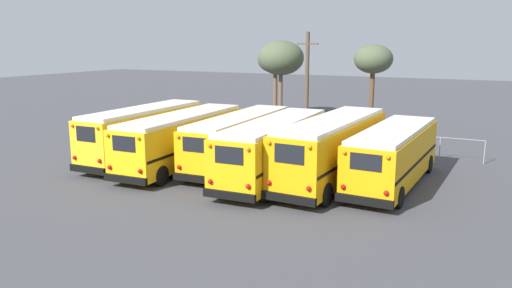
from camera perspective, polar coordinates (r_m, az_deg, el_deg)
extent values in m
plane|color=#424247|center=(27.78, -0.06, -3.26)|extent=(160.00, 160.00, 0.00)
cube|color=yellow|center=(30.96, -12.60, 1.23)|extent=(2.39, 9.59, 2.67)
cube|color=white|center=(30.74, -12.72, 3.87)|extent=(2.20, 9.20, 0.20)
cube|color=black|center=(27.68, -18.68, -2.78)|extent=(2.35, 0.22, 0.36)
cube|color=black|center=(27.31, -18.90, 1.09)|extent=(1.27, 0.04, 0.80)
sphere|color=red|center=(28.15, -20.03, -1.47)|extent=(0.22, 0.22, 0.22)
sphere|color=orange|center=(27.83, -20.27, 1.98)|extent=(0.18, 0.18, 0.18)
sphere|color=red|center=(26.96, -17.46, -1.86)|extent=(0.22, 0.22, 0.22)
sphere|color=orange|center=(26.62, -17.68, 1.74)|extent=(0.18, 0.18, 0.18)
cube|color=black|center=(31.73, -14.24, 1.03)|extent=(0.11, 9.37, 0.14)
cube|color=black|center=(30.30, -10.86, 0.69)|extent=(0.11, 9.37, 0.14)
cylinder|color=black|center=(34.54, -10.34, 0.39)|extent=(0.29, 1.05, 1.04)
cylinder|color=black|center=(33.34, -7.36, 0.08)|extent=(0.29, 1.05, 1.04)
cylinder|color=black|center=(29.35, -18.36, -2.01)|extent=(0.29, 1.05, 1.04)
cylinder|color=black|center=(27.92, -15.19, -2.50)|extent=(0.29, 1.05, 1.04)
cube|color=yellow|center=(29.11, -8.32, 0.58)|extent=(2.81, 10.52, 2.51)
cube|color=white|center=(28.89, -8.40, 3.22)|extent=(2.60, 10.10, 0.20)
cube|color=black|center=(25.21, -14.72, -3.93)|extent=(2.51, 0.29, 0.36)
cube|color=black|center=(24.83, -14.89, 0.02)|extent=(1.35, 0.08, 0.75)
sphere|color=red|center=(25.65, -16.39, -2.57)|extent=(0.22, 0.22, 0.22)
sphere|color=orange|center=(25.32, -16.60, 0.95)|extent=(0.18, 0.18, 0.18)
sphere|color=red|center=(24.51, -13.11, -3.05)|extent=(0.22, 0.22, 0.22)
sphere|color=orange|center=(24.17, -13.29, 0.63)|extent=(0.18, 0.18, 0.18)
cube|color=black|center=(29.83, -10.32, 0.40)|extent=(0.37, 10.23, 0.14)
cube|color=black|center=(28.51, -6.21, 0.01)|extent=(0.37, 10.23, 0.14)
cylinder|color=black|center=(33.19, -6.30, 0.05)|extent=(0.32, 1.05, 1.04)
cylinder|color=black|center=(32.10, -2.76, -0.29)|extent=(0.32, 1.05, 1.04)
cylinder|color=black|center=(26.92, -14.83, -3.00)|extent=(0.32, 1.05, 1.04)
cylinder|color=black|center=(25.56, -10.82, -3.59)|extent=(0.32, 1.05, 1.04)
cube|color=#EAAA0F|center=(28.94, -1.78, 0.53)|extent=(2.76, 10.41, 2.41)
cube|color=white|center=(28.72, -1.80, 3.09)|extent=(2.56, 9.99, 0.20)
cube|color=black|center=(24.72, -7.02, -3.93)|extent=(2.40, 0.30, 0.36)
cube|color=black|center=(24.35, -7.09, -0.08)|extent=(1.29, 0.08, 0.72)
sphere|color=red|center=(25.04, -8.79, -2.63)|extent=(0.22, 0.22, 0.22)
sphere|color=orange|center=(24.71, -8.90, 0.81)|extent=(0.18, 0.18, 0.18)
sphere|color=red|center=(24.16, -5.27, -3.07)|extent=(0.22, 0.22, 0.22)
sphere|color=orange|center=(23.82, -5.34, 0.49)|extent=(0.18, 0.18, 0.18)
cube|color=black|center=(29.50, -3.85, 0.36)|extent=(0.44, 10.11, 0.14)
cube|color=black|center=(28.49, 0.37, -0.01)|extent=(0.44, 10.11, 0.14)
cylinder|color=black|center=(33.03, -0.56, 0.06)|extent=(0.32, 1.05, 1.04)
cylinder|color=black|center=(32.20, 2.97, -0.25)|extent=(0.32, 1.05, 1.04)
cylinder|color=black|center=(26.38, -7.56, -3.00)|extent=(0.32, 1.05, 1.04)
cylinder|color=black|center=(25.34, -3.34, -3.53)|extent=(0.32, 1.05, 1.04)
cube|color=#EAAA0F|center=(26.27, 2.22, -0.44)|extent=(2.83, 10.62, 2.54)
cube|color=white|center=(26.02, 2.24, 2.51)|extent=(2.62, 10.19, 0.20)
cube|color=black|center=(21.88, -3.10, -5.89)|extent=(2.53, 0.29, 0.36)
cube|color=black|center=(21.43, -3.12, -1.30)|extent=(1.36, 0.08, 0.76)
sphere|color=red|center=(22.15, -5.26, -4.30)|extent=(0.22, 0.22, 0.22)
sphere|color=orange|center=(21.76, -5.34, -0.19)|extent=(0.18, 0.18, 0.18)
sphere|color=red|center=(21.33, -0.91, -4.88)|extent=(0.22, 0.22, 0.22)
sphere|color=orange|center=(20.92, -0.92, -0.61)|extent=(0.18, 0.18, 0.18)
cube|color=black|center=(26.80, -0.26, -0.61)|extent=(0.38, 10.32, 0.14)
cube|color=black|center=(25.88, 4.77, -1.09)|extent=(0.38, 10.32, 0.14)
cylinder|color=black|center=(30.53, 3.01, -0.88)|extent=(0.32, 1.09, 1.08)
cylinder|color=black|center=(29.79, 7.15, -1.27)|extent=(0.32, 1.09, 1.08)
cylinder|color=black|center=(23.54, -4.09, -4.68)|extent=(0.32, 1.09, 1.08)
cylinder|color=black|center=(22.57, 1.10, -5.37)|extent=(0.32, 1.09, 1.08)
cube|color=#E5A00C|center=(25.90, 8.78, -0.53)|extent=(3.00, 10.58, 2.74)
cube|color=white|center=(25.63, 8.88, 2.68)|extent=(2.78, 10.16, 0.20)
cube|color=black|center=(21.49, 3.71, -6.23)|extent=(2.55, 0.32, 0.36)
cube|color=black|center=(21.00, 3.81, -1.16)|extent=(1.37, 0.10, 0.82)
sphere|color=red|center=(21.71, 1.48, -4.44)|extent=(0.22, 0.22, 0.22)
sphere|color=orange|center=(21.29, 1.51, 0.13)|extent=(0.18, 0.18, 0.18)
sphere|color=red|center=(20.94, 6.04, -5.10)|extent=(0.22, 0.22, 0.22)
sphere|color=orange|center=(20.51, 6.15, -0.37)|extent=(0.18, 0.18, 0.18)
cube|color=black|center=(26.39, 6.20, -0.69)|extent=(0.52, 10.25, 0.14)
cube|color=black|center=(25.54, 11.41, -1.26)|extent=(0.52, 10.25, 0.14)
cylinder|color=black|center=(30.16, 9.25, -1.17)|extent=(0.33, 1.09, 1.08)
cylinder|color=black|center=(29.47, 13.52, -1.64)|extent=(0.33, 1.09, 1.08)
cylinder|color=black|center=(23.13, 2.52, -4.96)|extent=(0.33, 1.09, 1.08)
cylinder|color=black|center=(22.23, 7.94, -5.75)|extent=(0.33, 1.09, 1.08)
cube|color=#E5A00C|center=(25.96, 15.42, -1.25)|extent=(2.93, 9.60, 2.40)
cube|color=white|center=(25.71, 15.57, 1.57)|extent=(2.71, 9.21, 0.20)
cube|color=black|center=(21.75, 12.22, -6.36)|extent=(2.54, 0.32, 0.36)
cube|color=black|center=(21.32, 12.43, -2.04)|extent=(1.36, 0.09, 0.72)
sphere|color=red|center=(21.87, 9.93, -4.85)|extent=(0.22, 0.22, 0.22)
sphere|color=orange|center=(21.49, 10.07, -0.96)|extent=(0.18, 0.18, 0.18)
sphere|color=red|center=(21.37, 14.66, -5.45)|extent=(0.22, 0.22, 0.22)
sphere|color=orange|center=(20.98, 14.87, -1.48)|extent=(0.18, 0.18, 0.18)
cube|color=black|center=(26.31, 12.75, -1.36)|extent=(0.46, 9.29, 0.14)
cube|color=black|center=(25.75, 18.10, -1.93)|extent=(0.46, 9.29, 0.14)
cylinder|color=black|center=(29.72, 14.74, -1.70)|extent=(0.33, 0.98, 0.97)
cylinder|color=black|center=(29.27, 19.14, -2.17)|extent=(0.33, 0.98, 0.97)
cylinder|color=black|center=(23.31, 10.45, -5.15)|extent=(0.33, 0.98, 0.97)
cylinder|color=black|center=(22.73, 16.02, -5.86)|extent=(0.33, 0.98, 0.97)
cylinder|color=brown|center=(40.98, 5.84, 7.11)|extent=(0.33, 0.33, 7.92)
cube|color=brown|center=(40.86, 5.93, 11.32)|extent=(1.80, 0.14, 0.14)
cylinder|color=brown|center=(44.77, 2.83, 5.42)|extent=(0.36, 0.36, 4.64)
ellipsoid|color=#4C563D|center=(44.53, 2.87, 9.81)|extent=(4.04, 4.04, 3.03)
cylinder|color=brown|center=(41.94, 13.05, 4.92)|extent=(0.38, 0.38, 4.92)
ellipsoid|color=#4C563D|center=(41.70, 13.26, 9.45)|extent=(3.11, 3.11, 2.34)
cylinder|color=brown|center=(48.99, 2.22, 5.88)|extent=(0.40, 0.40, 4.50)
ellipsoid|color=#5B5447|center=(48.77, 2.25, 9.65)|extent=(3.54, 3.54, 2.65)
cylinder|color=#939399|center=(39.93, -9.68, 2.17)|extent=(0.06, 0.06, 1.40)
cylinder|color=#939399|center=(38.52, -6.65, 1.92)|extent=(0.06, 0.06, 1.40)
cylinder|color=#939399|center=(37.23, -3.40, 1.64)|extent=(0.06, 0.06, 1.40)
cylinder|color=#939399|center=(36.06, 0.07, 1.34)|extent=(0.06, 0.06, 1.40)
cylinder|color=#939399|center=(35.04, 3.75, 1.01)|extent=(0.06, 0.06, 1.40)
cylinder|color=#939399|center=(34.18, 7.64, 0.66)|extent=(0.06, 0.06, 1.40)
cylinder|color=#939399|center=(33.47, 11.71, 0.29)|extent=(0.06, 0.06, 1.40)
cylinder|color=#939399|center=(32.95, 15.93, -0.10)|extent=(0.06, 0.06, 1.40)
cylinder|color=#939399|center=(32.61, 20.26, -0.49)|extent=(0.06, 0.06, 1.40)
cylinder|color=#939399|center=(32.47, 24.66, -0.89)|extent=(0.06, 0.06, 1.40)
cylinder|color=#939399|center=(34.47, 5.70, 1.98)|extent=(22.60, 0.04, 0.04)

